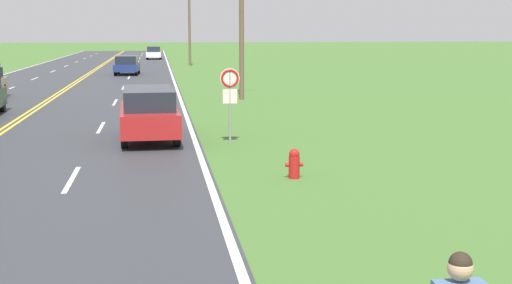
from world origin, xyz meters
TOP-DOWN VIEW (x-y plane):
  - fire_hydrant at (8.50, 15.94)m, footprint 0.42×0.26m
  - traffic_sign at (7.53, 21.30)m, footprint 0.60×0.10m
  - utility_pole_midground at (9.54, 35.18)m, footprint 1.80×0.24m
  - utility_pole_far at (8.56, 69.67)m, footprint 1.80×0.24m
  - car_red_suv_mid_near at (5.07, 22.42)m, footprint 1.92×4.81m
  - car_dark_blue_hatchback_distant at (3.05, 56.30)m, footprint 1.93×4.31m
  - car_white_sedan_horizon at (5.03, 85.75)m, footprint 1.82×4.51m

SIDE VIEW (x-z plane):
  - fire_hydrant at x=8.50m, z-range 0.01..0.71m
  - car_white_sedan_horizon at x=5.03m, z-range 0.01..1.51m
  - car_dark_blue_hatchback_distant at x=3.05m, z-range 0.06..1.53m
  - car_red_suv_mid_near at x=5.07m, z-range 0.07..1.71m
  - traffic_sign at x=7.53m, z-range 0.58..2.89m
  - utility_pole_far at x=8.56m, z-range 0.15..7.19m
  - utility_pole_midground at x=9.54m, z-range 0.16..9.60m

